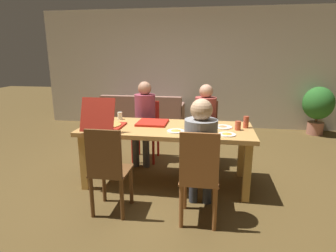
% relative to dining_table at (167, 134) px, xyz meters
% --- Properties ---
extents(ground_plane, '(20.00, 20.00, 0.00)m').
position_rel_dining_table_xyz_m(ground_plane, '(0.00, 0.00, -0.67)').
color(ground_plane, brown).
extents(back_wall, '(6.89, 0.12, 2.64)m').
position_rel_dining_table_xyz_m(back_wall, '(0.00, 3.15, 0.65)').
color(back_wall, beige).
rests_on(back_wall, ground).
extents(dining_table, '(2.16, 0.90, 0.76)m').
position_rel_dining_table_xyz_m(dining_table, '(0.00, 0.00, 0.00)').
color(dining_table, tan).
rests_on(dining_table, ground).
extents(chair_0, '(0.39, 0.44, 0.93)m').
position_rel_dining_table_xyz_m(chair_0, '(-0.47, 0.86, -0.16)').
color(chair_0, red).
rests_on(chair_0, ground).
extents(person_0, '(0.32, 0.52, 1.25)m').
position_rel_dining_table_xyz_m(person_0, '(-0.47, 0.71, 0.06)').
color(person_0, '#414247').
rests_on(person_0, ground).
extents(chair_1, '(0.39, 0.40, 0.95)m').
position_rel_dining_table_xyz_m(chair_1, '(0.46, 0.87, -0.14)').
color(chair_1, brown).
rests_on(chair_1, ground).
extents(person_1, '(0.32, 0.49, 1.23)m').
position_rel_dining_table_xyz_m(person_1, '(0.46, 0.73, 0.05)').
color(person_1, '#2F373C').
rests_on(person_1, ground).
extents(chair_2, '(0.38, 0.41, 0.98)m').
position_rel_dining_table_xyz_m(chair_2, '(0.46, -0.89, -0.16)').
color(chair_2, brown).
rests_on(chair_2, ground).
extents(person_2, '(0.32, 0.55, 1.26)m').
position_rel_dining_table_xyz_m(person_2, '(0.46, -0.74, 0.06)').
color(person_2, '#333842').
rests_on(person_2, ground).
extents(chair_3, '(0.38, 0.39, 0.96)m').
position_rel_dining_table_xyz_m(chair_3, '(-0.47, -0.86, -0.16)').
color(chair_3, brown).
rests_on(chair_3, ground).
extents(pizza_box_0, '(0.41, 0.55, 0.41)m').
position_rel_dining_table_xyz_m(pizza_box_0, '(-0.75, -0.17, 0.14)').
color(pizza_box_0, '#AE2619').
rests_on(pizza_box_0, dining_table).
extents(pizza_box_1, '(0.39, 0.39, 0.03)m').
position_rel_dining_table_xyz_m(pizza_box_1, '(-0.22, 0.14, 0.10)').
color(pizza_box_1, red).
rests_on(pizza_box_1, dining_table).
extents(plate_0, '(0.24, 0.24, 0.03)m').
position_rel_dining_table_xyz_m(plate_0, '(0.70, 0.09, 0.10)').
color(plate_0, white).
rests_on(plate_0, dining_table).
extents(plate_1, '(0.21, 0.21, 0.03)m').
position_rel_dining_table_xyz_m(plate_1, '(0.74, -0.25, 0.10)').
color(plate_1, white).
rests_on(plate_1, dining_table).
extents(plate_2, '(0.21, 0.21, 0.03)m').
position_rel_dining_table_xyz_m(plate_2, '(0.14, -0.20, 0.10)').
color(plate_2, white).
rests_on(plate_2, dining_table).
extents(drinking_glass_0, '(0.07, 0.07, 0.15)m').
position_rel_dining_table_xyz_m(drinking_glass_0, '(0.99, 0.12, 0.16)').
color(drinking_glass_0, '#B54730').
rests_on(drinking_glass_0, dining_table).
extents(drinking_glass_1, '(0.07, 0.07, 0.11)m').
position_rel_dining_table_xyz_m(drinking_glass_1, '(0.88, -0.01, 0.14)').
color(drinking_glass_1, '#BC472E').
rests_on(drinking_glass_1, dining_table).
extents(drinking_glass_2, '(0.07, 0.07, 0.10)m').
position_rel_dining_table_xyz_m(drinking_glass_2, '(-0.73, 0.32, 0.14)').
color(drinking_glass_2, silver).
rests_on(drinking_glass_2, dining_table).
extents(couch, '(1.75, 0.77, 0.80)m').
position_rel_dining_table_xyz_m(couch, '(-0.94, 2.55, -0.38)').
color(couch, '#956959').
rests_on(couch, ground).
extents(potted_plant, '(0.62, 0.62, 1.01)m').
position_rel_dining_table_xyz_m(potted_plant, '(2.73, 2.77, -0.05)').
color(potted_plant, '#AE6C58').
rests_on(potted_plant, ground).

